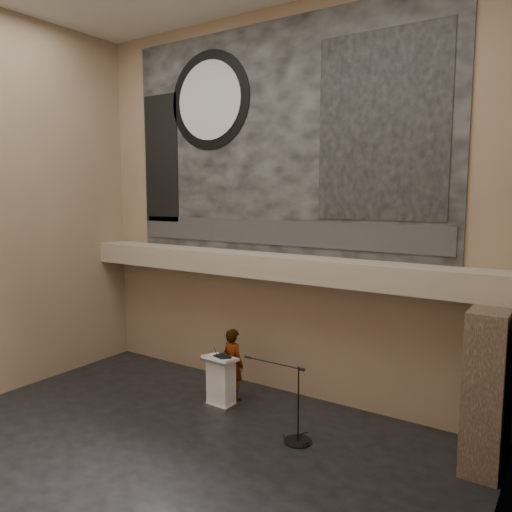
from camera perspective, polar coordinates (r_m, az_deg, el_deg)
The scene contains 18 objects.
floor at distance 9.23m, azimuth -11.95°, elevation -22.34°, with size 10.00×10.00×0.00m, color black.
wall_back at distance 11.19m, azimuth 2.28°, elevation 5.77°, with size 10.00×0.02×8.50m, color #886F56.
wall_right at distance 5.63m, azimuth 25.28°, elevation 3.69°, with size 0.02×8.00×8.50m, color #886F56.
soffit at distance 10.96m, azimuth 1.16°, elevation -1.08°, with size 10.00×0.80×0.50m, color gray.
sprinkler_left at distance 11.89m, azimuth -5.50°, elevation -1.82°, with size 0.04×0.04×0.06m, color #B2893D.
sprinkler_right at distance 10.09m, azimuth 10.16°, elevation -3.53°, with size 0.04×0.04×0.06m, color #B2893D.
banner at distance 11.23m, azimuth 2.23°, elevation 13.19°, with size 8.00×0.05×5.00m, color black.
banner_text_strip at distance 11.16m, azimuth 2.07°, elevation 2.68°, with size 7.76×0.02×0.55m, color #2C2C2C.
banner_clock_rim at distance 12.36m, azimuth -5.33°, elevation 17.29°, with size 2.30×2.30×0.02m, color black.
banner_clock_face at distance 12.34m, azimuth -5.39°, elevation 17.30°, with size 1.84×1.84×0.02m, color silver.
banner_building_print at distance 10.17m, azimuth 14.11°, elevation 14.17°, with size 2.60×0.02×3.60m, color black.
banner_brick_print at distance 13.26m, azimuth -10.76°, elevation 10.84°, with size 1.10×0.02×3.20m, color black.
stone_pier at distance 9.35m, azimuth 25.04°, elevation -13.38°, with size 0.60×1.40×2.70m, color #413328.
lectern at distance 10.95m, azimuth -4.03°, elevation -14.10°, with size 0.69×0.51×1.13m.
binder at distance 10.71m, azimuth -3.88°, elevation -11.39°, with size 0.33×0.26×0.04m, color black.
papers at distance 10.85m, azimuth -4.90°, elevation -11.23°, with size 0.23×0.32×0.01m, color white.
speaker_person at distance 11.21m, azimuth -2.63°, elevation -12.24°, with size 0.58×0.38×1.59m, color silver.
mic_stand at distance 9.70m, azimuth 4.60°, elevation -19.26°, with size 1.43×0.52×1.43m.
Camera 1 is at (5.81, -5.56, 4.53)m, focal length 35.00 mm.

